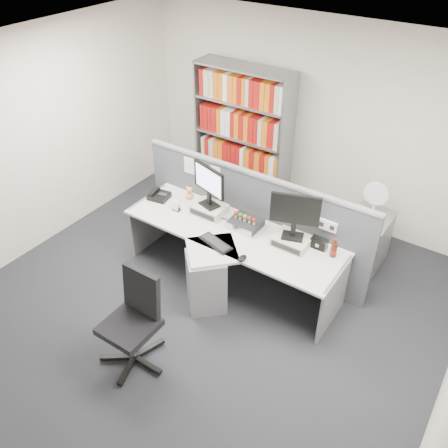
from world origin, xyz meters
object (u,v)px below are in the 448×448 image
Objects in this scene: monitor_left at (209,183)px; desk_fan at (376,196)px; monitor_right at (295,213)px; speaker at (319,243)px; desk_phone at (159,195)px; shelving_unit at (242,139)px; filing_cabinet at (366,241)px; office_chair at (134,318)px; keyboard at (215,243)px; desk at (221,260)px; desktop_pc at (245,223)px; cola_bottle at (334,250)px; desk_calendar at (176,206)px; mouse at (242,258)px.

monitor_left is 1.07× the size of desk_fan.
monitor_right is 0.46m from speaker.
desk_fan is at bearing 25.46° from desk_phone.
shelving_unit reaches higher than monitor_right.
filing_cabinet is (0.53, 1.02, -0.79)m from monitor_right.
desk_fan reaches higher than office_chair.
shelving_unit is 4.14× the size of desk_fan.
keyboard is 0.22× the size of shelving_unit.
monitor_right is 1.95× the size of desk_phone.
office_chair reaches higher than desk.
desk is at bearing -64.04° from shelving_unit.
cola_bottle is at bearing 3.99° from desktop_pc.
speaker is at bearing -106.62° from filing_cabinet.
keyboard is at bearing -19.93° from desk_calendar.
shelving_unit is (-2.02, 1.40, 0.17)m from cola_bottle.
keyboard is at bearing -148.90° from speaker.
cola_bottle is 0.47× the size of desk_fan.
desktop_pc reaches higher than mouse.
desk_fan reaches higher than desk_calendar.
filing_cabinet is (2.10, -0.45, -0.63)m from shelving_unit.
desk_fan is (0.08, 0.95, 0.20)m from cola_bottle.
desk_phone is at bearing -154.53° from filing_cabinet.
office_chair is at bearing -116.28° from monitor_right.
cola_bottle is at bearing 4.18° from desk_phone.
desktop_pc is 2.86× the size of desk_calendar.
cola_bottle reaches higher than desktop_pc.
monitor_right reaches higher than desk_fan.
desk_calendar is 2.36m from filing_cabinet.
desk_phone is 1.20× the size of cola_bottle.
desk_calendar is at bearing -86.27° from shelving_unit.
monitor_left reaches higher than desk_phone.
monitor_left is 2.28× the size of cola_bottle.
keyboard is at bearing -102.32° from desktop_pc.
cola_bottle reaches higher than desk.
desk is at bearing 83.46° from office_chair.
desktop_pc is 0.34× the size of office_chair.
cola_bottle is 2.14m from office_chair.
desk is 1.27m from office_chair.
cola_bottle reaches higher than mouse.
office_chair is at bearing -76.33° from shelving_unit.
desk_phone is at bearing 122.82° from office_chair.
office_chair reaches higher than desktop_pc.
desktop_pc is 0.86m from speaker.
monitor_right reaches higher than desktop_pc.
desk is 21.67× the size of desk_calendar.
shelving_unit reaches higher than mouse.
cola_bottle reaches higher than desk_phone.
monitor_left is 0.54m from desk_calendar.
desk_calendar is 0.53× the size of cola_bottle.
desk_calendar is 2.34m from desk_fan.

